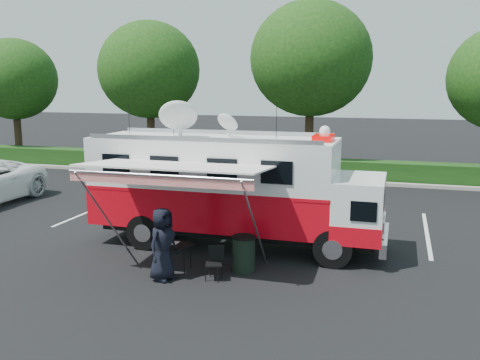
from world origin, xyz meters
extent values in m
plane|color=black|center=(0.00, 0.00, 0.00)|extent=(120.00, 120.00, 0.00)
cube|color=#9E998E|center=(4.00, 11.00, 0.07)|extent=(60.00, 0.35, 0.15)
cube|color=black|center=(4.00, 11.90, 0.50)|extent=(60.00, 1.20, 1.00)
cylinder|color=black|center=(-18.00, 13.00, 2.00)|extent=(0.44, 0.44, 4.00)
ellipsoid|color=#14380F|center=(-18.00, 13.00, 4.96)|extent=(5.12, 5.12, 4.86)
cylinder|color=black|center=(-9.00, 13.00, 2.20)|extent=(0.44, 0.44, 4.40)
ellipsoid|color=#14380F|center=(-9.00, 13.00, 5.46)|extent=(5.63, 5.63, 5.35)
cylinder|color=black|center=(0.00, 13.00, 2.40)|extent=(0.44, 0.44, 4.80)
ellipsoid|color=#14380F|center=(0.00, 13.00, 5.95)|extent=(6.14, 6.14, 5.84)
cube|color=silver|center=(-6.50, 3.00, 0.00)|extent=(0.12, 5.50, 0.01)
cube|color=silver|center=(-0.50, 3.00, 0.00)|extent=(0.12, 5.50, 0.01)
cube|color=silver|center=(5.50, 3.00, 0.00)|extent=(0.12, 5.50, 0.01)
cube|color=black|center=(0.00, 0.00, 0.51)|extent=(8.02, 1.31, 0.28)
cylinder|color=black|center=(2.99, -1.03, 0.51)|extent=(1.03, 0.30, 1.03)
cylinder|color=black|center=(2.99, 1.03, 0.51)|extent=(1.03, 0.30, 1.03)
cylinder|color=black|center=(-2.43, -1.03, 0.51)|extent=(1.03, 0.30, 1.03)
cylinder|color=black|center=(-2.43, 1.03, 0.51)|extent=(1.03, 0.30, 1.03)
cube|color=silver|center=(4.24, 0.00, 0.56)|extent=(0.19, 2.33, 0.37)
cube|color=white|center=(3.54, 0.00, 1.45)|extent=(1.31, 2.33, 1.59)
cube|color=red|center=(3.54, 0.00, 0.89)|extent=(1.32, 2.35, 0.51)
cube|color=black|center=(4.15, 0.00, 1.73)|extent=(0.11, 2.03, 0.65)
cube|color=red|center=(-0.65, 0.00, 1.21)|extent=(7.09, 2.33, 1.12)
cube|color=red|center=(-0.65, 0.00, 1.77)|extent=(7.11, 2.35, 0.09)
cube|color=white|center=(-0.65, 0.00, 2.47)|extent=(7.09, 2.33, 1.31)
cube|color=silver|center=(-0.65, 0.00, 3.16)|extent=(7.09, 2.33, 0.07)
cube|color=#CC0505|center=(2.52, 0.00, 3.29)|extent=(0.51, 0.89, 0.15)
sphere|color=white|center=(2.43, 0.93, 3.39)|extent=(0.32, 0.32, 0.32)
ellipsoid|color=silver|center=(-1.68, -0.14, 3.82)|extent=(1.12, 1.12, 0.34)
ellipsoid|color=silver|center=(-0.28, 0.19, 3.64)|extent=(0.65, 0.65, 0.19)
cylinder|color=black|center=(-3.54, 0.37, 3.64)|extent=(0.02, 0.02, 0.93)
cylinder|color=black|center=(-2.05, 0.37, 3.64)|extent=(0.02, 0.02, 0.93)
cylinder|color=black|center=(1.12, 0.37, 3.64)|extent=(0.02, 0.02, 0.93)
cube|color=silver|center=(-0.84, -2.29, 2.71)|extent=(4.66, 2.24, 0.20)
cube|color=red|center=(-0.84, -3.38, 2.54)|extent=(4.66, 0.04, 0.26)
cylinder|color=#B2B2B7|center=(-0.84, -3.40, 2.65)|extent=(4.66, 0.07, 0.07)
cylinder|color=#B2B2B7|center=(-2.92, -2.36, 1.33)|extent=(0.05, 2.43, 2.69)
cylinder|color=#B2B2B7|center=(1.24, -2.36, 1.33)|extent=(0.05, 2.43, 2.69)
imported|color=black|center=(-0.88, -3.10, 0.00)|extent=(0.80, 1.01, 1.81)
cube|color=black|center=(-0.88, -2.40, 0.68)|extent=(0.99, 0.85, 0.04)
cylinder|color=black|center=(-1.22, -2.61, 0.34)|extent=(0.02, 0.02, 0.68)
cylinder|color=black|center=(-1.22, -2.18, 0.34)|extent=(0.02, 0.02, 0.68)
cylinder|color=black|center=(-0.54, -2.61, 0.34)|extent=(0.02, 0.02, 0.68)
cylinder|color=black|center=(-0.54, -2.18, 0.34)|extent=(0.02, 0.02, 0.68)
cube|color=silver|center=(-0.93, -2.35, 0.71)|extent=(0.22, 0.29, 0.01)
cube|color=black|center=(0.31, -2.77, 0.39)|extent=(0.50, 0.50, 0.04)
cube|color=black|center=(0.31, -2.57, 0.61)|extent=(0.38, 0.16, 0.44)
cylinder|color=black|center=(0.15, -2.92, 0.20)|extent=(0.02, 0.02, 0.39)
cylinder|color=black|center=(0.15, -2.61, 0.20)|extent=(0.02, 0.02, 0.39)
cylinder|color=black|center=(0.47, -2.92, 0.20)|extent=(0.02, 0.02, 0.39)
cylinder|color=black|center=(0.47, -2.61, 0.20)|extent=(0.02, 0.02, 0.39)
cylinder|color=black|center=(0.84, -1.97, 0.44)|extent=(0.58, 0.58, 0.89)
cylinder|color=black|center=(0.84, -1.97, 0.91)|extent=(0.62, 0.62, 0.04)
camera|label=1|loc=(4.49, -14.51, 4.77)|focal=40.00mm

